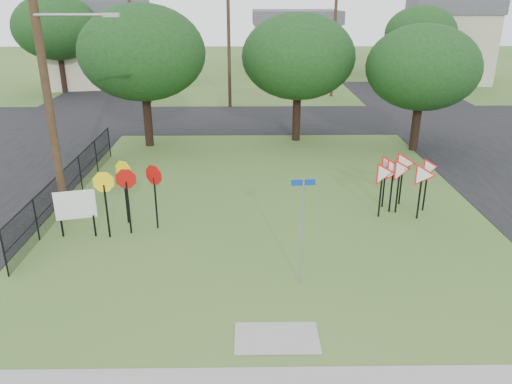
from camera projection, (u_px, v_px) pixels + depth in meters
ground at (272, 284)px, 14.04m from camera, size 140.00×140.00×0.00m
street_left at (5, 170)px, 23.17m from camera, size 8.00×50.00×0.02m
street_far at (259, 119)px, 32.63m from camera, size 60.00×8.00×0.02m
curb_pad at (277, 338)px, 11.81m from camera, size 2.00×1.20×0.02m
street_name_sign at (302, 225)px, 13.49m from camera, size 0.64×0.07×3.09m
stop_sign_cluster at (127, 183)px, 16.62m from camera, size 2.17×1.38×2.32m
yield_sign_cluster at (402, 171)px, 18.17m from camera, size 2.69×1.57×2.15m
info_board at (75, 207)px, 16.42m from camera, size 1.28×0.36×1.64m
utility_pole_main at (46, 73)px, 16.20m from camera, size 3.55×0.33×10.00m
far_pole_a at (229, 41)px, 34.63m from camera, size 1.40×0.24×9.00m
far_pole_b at (334, 40)px, 38.55m from camera, size 1.40×0.24×8.50m
far_pole_c at (132, 35)px, 40.10m from camera, size 1.40×0.24×9.00m
fence_run at (71, 182)px, 19.46m from camera, size 0.05×11.55×1.50m
house_left at (98, 43)px, 44.12m from camera, size 10.58×8.88×7.20m
house_mid at (294, 42)px, 50.13m from camera, size 8.40×8.40×6.20m
house_right at (448, 40)px, 46.41m from camera, size 8.30×8.30×7.20m
tree_near_left at (142, 53)px, 25.19m from camera, size 6.40×6.40×7.27m
tree_near_mid at (298, 57)px, 26.34m from camera, size 6.00×6.00×6.80m
tree_near_right at (423, 68)px, 24.68m from camera, size 5.60×5.60×6.33m
tree_far_left at (56, 27)px, 39.81m from camera, size 6.80×6.80×7.73m
tree_far_right at (421, 33)px, 42.31m from camera, size 6.00×6.00×6.80m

